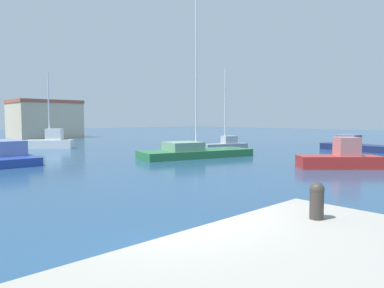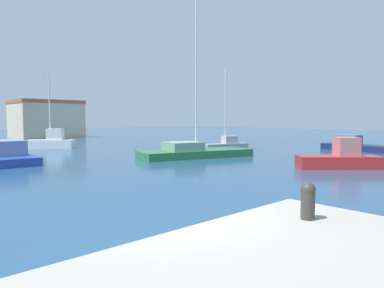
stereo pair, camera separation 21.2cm
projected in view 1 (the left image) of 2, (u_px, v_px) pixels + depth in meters
name	position (u px, v px, depth m)	size (l,w,h in m)	color
water	(158.00, 152.00, 31.82)	(160.00, 160.00, 0.00)	navy
mooring_bollard	(317.00, 199.00, 6.44)	(0.26, 0.26, 0.67)	#38332D
sailboat_green_inner_mooring	(193.00, 151.00, 27.27)	(9.23, 4.99, 13.96)	#28703D
sailboat_grey_distant_east	(226.00, 145.00, 33.52)	(4.59, 2.45, 7.57)	gray
motorboat_navy_center_channel	(354.00, 146.00, 33.22)	(2.93, 6.55, 1.45)	#19234C
sailboat_white_outer_mooring	(51.00, 141.00, 35.56)	(4.30, 3.90, 7.53)	white
motorboat_blue_mid_harbor	(3.00, 154.00, 24.48)	(3.00, 8.94, 1.51)	#233D93
motorboat_red_far_left	(341.00, 158.00, 21.33)	(4.57, 4.36, 1.85)	#B22823
yacht_club	(45.00, 119.00, 55.67)	(9.54, 7.83, 5.83)	beige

